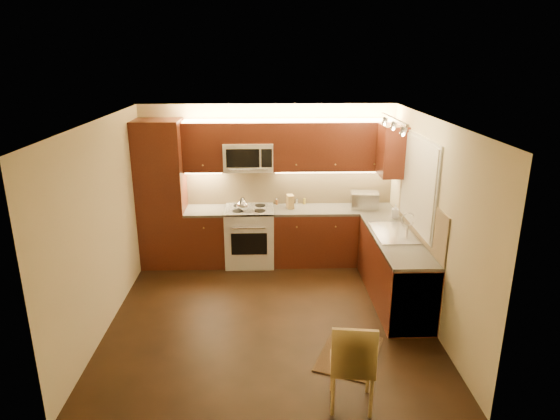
{
  "coord_description": "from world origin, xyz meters",
  "views": [
    {
      "loc": [
        -0.03,
        -5.58,
        3.22
      ],
      "look_at": [
        0.15,
        0.55,
        1.25
      ],
      "focal_mm": 31.14,
      "sensor_mm": 36.0,
      "label": 1
    }
  ],
  "objects_px": {
    "dining_chair": "(352,362)",
    "kettle": "(242,204)",
    "stove": "(250,236)",
    "knife_block": "(290,202)",
    "sink": "(394,228)",
    "toaster_oven": "(364,200)",
    "soap_bottle": "(395,211)",
    "microwave": "(248,156)"
  },
  "relations": [
    {
      "from": "microwave",
      "to": "kettle",
      "type": "distance_m",
      "value": 0.74
    },
    {
      "from": "stove",
      "to": "sink",
      "type": "bearing_deg",
      "value": -29.36
    },
    {
      "from": "dining_chair",
      "to": "microwave",
      "type": "bearing_deg",
      "value": 113.83
    },
    {
      "from": "knife_block",
      "to": "dining_chair",
      "type": "height_order",
      "value": "knife_block"
    },
    {
      "from": "sink",
      "to": "knife_block",
      "type": "bearing_deg",
      "value": 138.82
    },
    {
      "from": "knife_block",
      "to": "microwave",
      "type": "bearing_deg",
      "value": 164.03
    },
    {
      "from": "stove",
      "to": "knife_block",
      "type": "relative_size",
      "value": 4.27
    },
    {
      "from": "stove",
      "to": "kettle",
      "type": "xyz_separation_m",
      "value": [
        -0.1,
        -0.11,
        0.57
      ]
    },
    {
      "from": "microwave",
      "to": "knife_block",
      "type": "bearing_deg",
      "value": -6.73
    },
    {
      "from": "microwave",
      "to": "toaster_oven",
      "type": "distance_m",
      "value": 1.95
    },
    {
      "from": "sink",
      "to": "toaster_oven",
      "type": "bearing_deg",
      "value": 98.79
    },
    {
      "from": "microwave",
      "to": "knife_block",
      "type": "distance_m",
      "value": 0.97
    },
    {
      "from": "sink",
      "to": "dining_chair",
      "type": "xyz_separation_m",
      "value": [
        -0.94,
        -2.25,
        -0.51
      ]
    },
    {
      "from": "toaster_oven",
      "to": "dining_chair",
      "type": "height_order",
      "value": "toaster_oven"
    },
    {
      "from": "kettle",
      "to": "toaster_oven",
      "type": "height_order",
      "value": "toaster_oven"
    },
    {
      "from": "soap_bottle",
      "to": "microwave",
      "type": "bearing_deg",
      "value": 174.54
    },
    {
      "from": "microwave",
      "to": "soap_bottle",
      "type": "height_order",
      "value": "microwave"
    },
    {
      "from": "sink",
      "to": "kettle",
      "type": "height_order",
      "value": "kettle"
    },
    {
      "from": "stove",
      "to": "soap_bottle",
      "type": "xyz_separation_m",
      "value": [
        2.18,
        -0.46,
        0.54
      ]
    },
    {
      "from": "microwave",
      "to": "dining_chair",
      "type": "xyz_separation_m",
      "value": [
        1.06,
        -3.51,
        -1.26
      ]
    },
    {
      "from": "microwave",
      "to": "sink",
      "type": "relative_size",
      "value": 0.88
    },
    {
      "from": "kettle",
      "to": "stove",
      "type": "bearing_deg",
      "value": 72.03
    },
    {
      "from": "kettle",
      "to": "soap_bottle",
      "type": "distance_m",
      "value": 2.31
    },
    {
      "from": "kettle",
      "to": "knife_block",
      "type": "xyz_separation_m",
      "value": [
        0.75,
        0.17,
        -0.02
      ]
    },
    {
      "from": "dining_chair",
      "to": "kettle",
      "type": "bearing_deg",
      "value": 116.6
    },
    {
      "from": "stove",
      "to": "kettle",
      "type": "height_order",
      "value": "kettle"
    },
    {
      "from": "stove",
      "to": "kettle",
      "type": "distance_m",
      "value": 0.59
    },
    {
      "from": "soap_bottle",
      "to": "stove",
      "type": "bearing_deg",
      "value": 177.88
    },
    {
      "from": "stove",
      "to": "soap_bottle",
      "type": "height_order",
      "value": "soap_bottle"
    },
    {
      "from": "kettle",
      "to": "dining_chair",
      "type": "xyz_separation_m",
      "value": [
        1.16,
        -3.27,
        -0.57
      ]
    },
    {
      "from": "stove",
      "to": "soap_bottle",
      "type": "relative_size",
      "value": 4.43
    },
    {
      "from": "knife_block",
      "to": "soap_bottle",
      "type": "distance_m",
      "value": 1.62
    },
    {
      "from": "kettle",
      "to": "soap_bottle",
      "type": "relative_size",
      "value": 1.05
    },
    {
      "from": "dining_chair",
      "to": "knife_block",
      "type": "bearing_deg",
      "value": 103.89
    },
    {
      "from": "toaster_oven",
      "to": "stove",
      "type": "bearing_deg",
      "value": -173.21
    },
    {
      "from": "stove",
      "to": "microwave",
      "type": "distance_m",
      "value": 1.27
    },
    {
      "from": "stove",
      "to": "knife_block",
      "type": "distance_m",
      "value": 0.85
    },
    {
      "from": "toaster_oven",
      "to": "soap_bottle",
      "type": "xyz_separation_m",
      "value": [
        0.36,
        -0.51,
        -0.02
      ]
    },
    {
      "from": "toaster_oven",
      "to": "knife_block",
      "type": "xyz_separation_m",
      "value": [
        -1.17,
        0.02,
        -0.02
      ]
    },
    {
      "from": "sink",
      "to": "knife_block",
      "type": "relative_size",
      "value": 3.99
    },
    {
      "from": "kettle",
      "to": "knife_block",
      "type": "bearing_deg",
      "value": 37.55
    },
    {
      "from": "stove",
      "to": "knife_block",
      "type": "bearing_deg",
      "value": 5.17
    }
  ]
}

